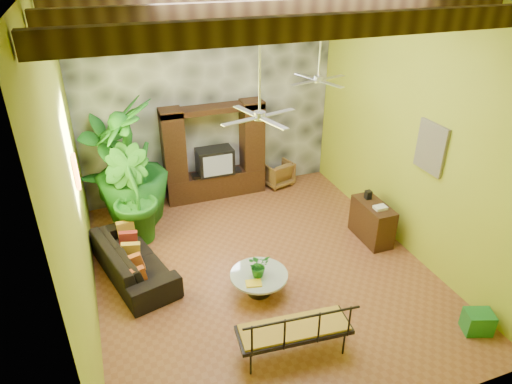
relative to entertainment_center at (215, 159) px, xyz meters
name	(u,v)px	position (x,y,z in m)	size (l,w,h in m)	color
ground	(261,268)	(0.00, -3.14, -0.97)	(7.00, 7.00, 0.00)	brown
back_wall	(207,92)	(0.00, 0.36, 1.53)	(6.00, 0.02, 5.00)	#A6B128
left_wall	(69,175)	(-3.00, -3.14, 1.53)	(0.02, 7.00, 5.00)	#A6B128
right_wall	(413,126)	(3.00, -3.14, 1.53)	(0.02, 7.00, 5.00)	#A6B128
stone_accent_wall	(208,92)	(0.00, 0.30, 1.53)	(5.98, 0.10, 4.98)	#34373C
entertainment_center	(215,159)	(0.00, 0.00, 0.00)	(2.40, 0.55, 2.30)	black
ceiling_fan_front	(260,103)	(-0.20, -3.54, 2.44)	(1.28, 1.28, 1.86)	silver
ceiling_fan_back	(319,68)	(1.60, -1.94, 2.44)	(1.28, 1.28, 1.86)	silver
wall_art_mask	(76,172)	(-2.96, -2.14, 1.13)	(0.06, 0.32, 0.55)	#C28116
wall_art_painting	(431,148)	(2.96, -3.74, 1.33)	(0.06, 0.70, 0.90)	#25618A
sofa	(132,258)	(-2.30, -2.43, -0.62)	(2.35, 0.92, 0.69)	black
wicker_armchair	(277,173)	(1.62, 0.01, -0.65)	(0.68, 0.70, 0.64)	olive
tall_plant_a	(111,168)	(-2.37, -0.12, 0.20)	(1.23, 0.83, 2.34)	#17581C
tall_plant_b	(131,196)	(-2.09, -1.24, 0.04)	(1.11, 0.89, 2.01)	#1F681B
tall_plant_c	(130,163)	(-1.98, -0.46, 0.41)	(1.54, 1.54, 2.75)	#19601A
coffee_table	(259,281)	(-0.28, -3.75, -0.71)	(1.01, 1.01, 0.40)	black
centerpiece_plant	(258,265)	(-0.30, -3.77, -0.36)	(0.37, 0.32, 0.42)	#1C681B
yellow_tray	(254,283)	(-0.46, -3.96, -0.55)	(0.27, 0.19, 0.03)	yellow
iron_bench	(296,330)	(-0.27, -5.27, -0.44)	(1.73, 0.76, 0.57)	black
side_console	(372,222)	(2.51, -2.97, -0.55)	(0.47, 1.03, 0.83)	#351711
green_bin	(478,322)	(2.65, -5.82, -0.78)	(0.43, 0.32, 0.37)	#1E732F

